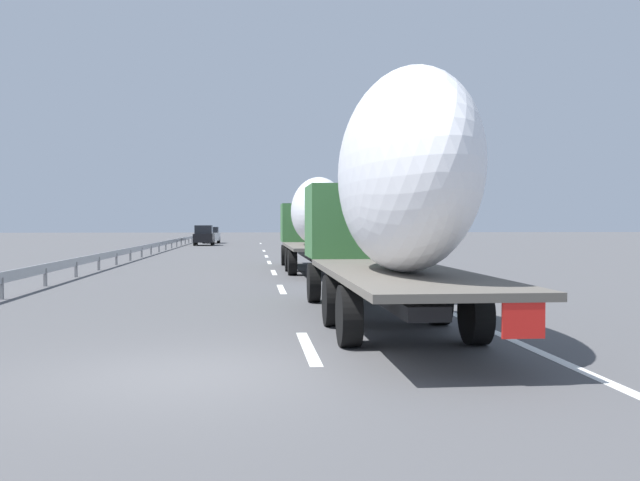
% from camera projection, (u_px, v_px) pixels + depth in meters
% --- Properties ---
extents(ground_plane, '(260.00, 260.00, 0.00)m').
position_uv_depth(ground_plane, '(240.00, 254.00, 49.32)').
color(ground_plane, '#4C4C4F').
extents(lane_stripe_0, '(3.20, 0.20, 0.01)m').
position_uv_depth(lane_stripe_0, '(308.00, 347.00, 11.69)').
color(lane_stripe_0, white).
rests_on(lane_stripe_0, ground_plane).
extents(lane_stripe_1, '(3.20, 0.20, 0.01)m').
position_uv_depth(lane_stripe_1, '(281.00, 289.00, 22.20)').
color(lane_stripe_1, white).
rests_on(lane_stripe_1, ground_plane).
extents(lane_stripe_2, '(3.20, 0.20, 0.01)m').
position_uv_depth(lane_stripe_2, '(274.00, 272.00, 29.93)').
color(lane_stripe_2, white).
rests_on(lane_stripe_2, ground_plane).
extents(lane_stripe_3, '(3.20, 0.20, 0.01)m').
position_uv_depth(lane_stripe_3, '(269.00, 262.00, 37.84)').
color(lane_stripe_3, white).
rests_on(lane_stripe_3, ground_plane).
extents(lane_stripe_4, '(3.20, 0.20, 0.01)m').
position_uv_depth(lane_stripe_4, '(266.00, 256.00, 45.01)').
color(lane_stripe_4, white).
rests_on(lane_stripe_4, ground_plane).
extents(lane_stripe_5, '(3.20, 0.20, 0.01)m').
position_uv_depth(lane_stripe_5, '(264.00, 251.00, 54.52)').
color(lane_stripe_5, white).
rests_on(lane_stripe_5, ground_plane).
extents(lane_stripe_6, '(3.20, 0.20, 0.01)m').
position_uv_depth(lane_stripe_6, '(261.00, 243.00, 75.65)').
color(lane_stripe_6, white).
rests_on(lane_stripe_6, ground_plane).
extents(edge_line_right, '(110.00, 0.20, 0.01)m').
position_uv_depth(edge_line_right, '(311.00, 251.00, 54.83)').
color(edge_line_right, white).
rests_on(edge_line_right, ground_plane).
extents(truck_lead, '(12.61, 2.55, 4.02)m').
position_uv_depth(truck_lead, '(315.00, 218.00, 30.41)').
color(truck_lead, '#387038').
rests_on(truck_lead, ground_plane).
extents(truck_trailing, '(12.27, 2.55, 4.83)m').
position_uv_depth(truck_trailing, '(390.00, 193.00, 13.82)').
color(truck_trailing, '#387038').
rests_on(truck_trailing, ground_plane).
extents(car_black_suv, '(4.24, 1.88, 1.97)m').
position_uv_depth(car_black_suv, '(204.00, 235.00, 68.50)').
color(car_black_suv, black).
rests_on(car_black_suv, ground_plane).
extents(car_silver_hatch, '(4.24, 1.78, 1.79)m').
position_uv_depth(car_silver_hatch, '(211.00, 235.00, 76.64)').
color(car_silver_hatch, '#ADB2B7').
rests_on(car_silver_hatch, ground_plane).
extents(road_sign, '(0.10, 0.90, 3.13)m').
position_uv_depth(road_sign, '(330.00, 223.00, 52.25)').
color(road_sign, gray).
rests_on(road_sign, ground_plane).
extents(tree_0, '(3.25, 3.25, 5.47)m').
position_uv_depth(tree_0, '(338.00, 214.00, 87.20)').
color(tree_0, '#472D19').
rests_on(tree_0, ground_plane).
extents(tree_1, '(2.64, 2.64, 6.96)m').
position_uv_depth(tree_1, '(340.00, 206.00, 87.09)').
color(tree_1, '#472D19').
rests_on(tree_1, ground_plane).
extents(tree_2, '(2.78, 2.78, 6.95)m').
position_uv_depth(tree_2, '(364.00, 199.00, 56.68)').
color(tree_2, '#472D19').
rests_on(tree_2, ground_plane).
extents(guardrail_median, '(94.00, 0.10, 0.76)m').
position_uv_depth(guardrail_median, '(159.00, 244.00, 51.71)').
color(guardrail_median, '#9EA0A5').
rests_on(guardrail_median, ground_plane).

